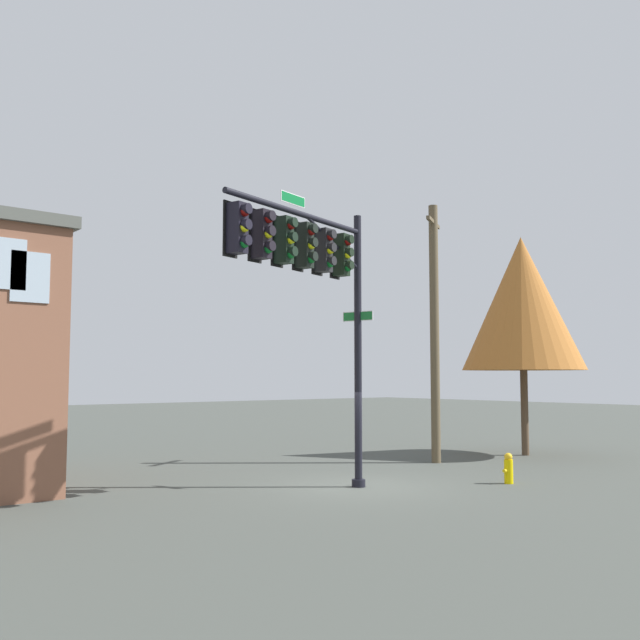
% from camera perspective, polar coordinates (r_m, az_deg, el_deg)
% --- Properties ---
extents(ground_plane, '(120.00, 120.00, 0.00)m').
position_cam_1_polar(ground_plane, '(19.34, 3.11, -13.22)').
color(ground_plane, '#434842').
extents(signal_pole_assembly, '(5.32, 2.18, 7.29)m').
position_cam_1_polar(signal_pole_assembly, '(17.42, -0.83, 4.39)').
color(signal_pole_assembly, black).
rests_on(signal_pole_assembly, ground_plane).
extents(utility_pole, '(1.61, 1.02, 8.88)m').
position_cam_1_polar(utility_pole, '(24.81, 9.17, -0.73)').
color(utility_pole, brown).
rests_on(utility_pole, ground_plane).
extents(fire_hydrant, '(0.33, 0.24, 0.83)m').
position_cam_1_polar(fire_hydrant, '(20.49, 14.88, -11.43)').
color(fire_hydrant, yellow).
rests_on(fire_hydrant, ground_plane).
extents(tree_near, '(4.56, 4.56, 8.23)m').
position_cam_1_polar(tree_near, '(27.96, 15.90, 1.30)').
color(tree_near, '#4F3D2C').
rests_on(tree_near, ground_plane).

